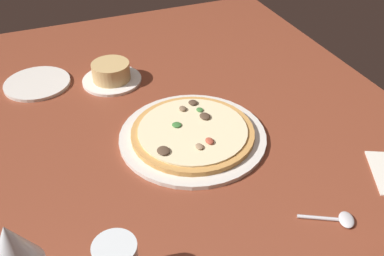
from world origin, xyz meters
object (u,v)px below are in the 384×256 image
at_px(pizza_main, 191,135).
at_px(spoon, 339,219).
at_px(wine_glass_near, 12,249).
at_px(ramekin_on_saucer, 111,74).
at_px(side_plate, 37,83).

relative_size(pizza_main, spoon, 3.31).
height_order(wine_glass_near, spoon, wine_glass_near).
distance_m(pizza_main, wine_glass_near, 0.48).
relative_size(ramekin_on_saucer, wine_glass_near, 0.96).
bearing_deg(spoon, side_plate, 33.38).
bearing_deg(spoon, wine_glass_near, 84.45).
height_order(pizza_main, wine_glass_near, wine_glass_near).
relative_size(wine_glass_near, side_plate, 0.95).
xyz_separation_m(wine_glass_near, spoon, (-0.05, -0.54, -0.11)).
bearing_deg(spoon, ramekin_on_saucer, 22.74).
relative_size(ramekin_on_saucer, spoon, 1.58).
distance_m(pizza_main, spoon, 0.37).
bearing_deg(side_plate, ramekin_on_saucer, -106.80).
xyz_separation_m(ramekin_on_saucer, wine_glass_near, (-0.59, 0.27, 0.10)).
distance_m(side_plate, spoon, 0.84).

